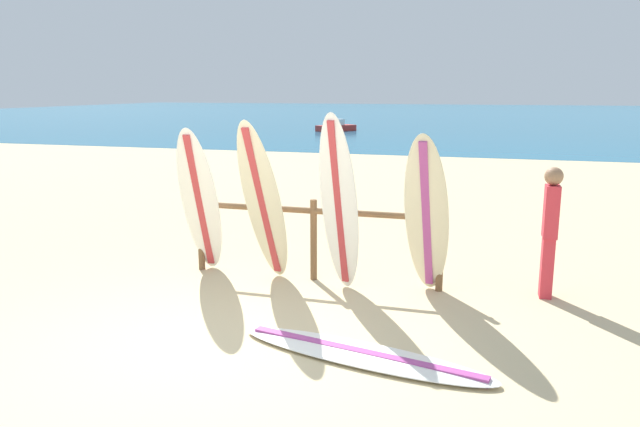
{
  "coord_description": "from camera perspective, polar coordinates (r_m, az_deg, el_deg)",
  "views": [
    {
      "loc": [
        2.66,
        -5.19,
        2.52
      ],
      "look_at": [
        0.37,
        2.57,
        0.85
      ],
      "focal_mm": 33.92,
      "sensor_mm": 36.0,
      "label": 1
    }
  ],
  "objects": [
    {
      "name": "surfboard_leaning_center",
      "position": [
        7.28,
        10.03,
        -0.31
      ],
      "size": [
        0.58,
        0.99,
        2.07
      ],
      "color": "beige",
      "rests_on": "ground"
    },
    {
      "name": "surfboard_leaning_center_left",
      "position": [
        7.39,
        1.83,
        0.85
      ],
      "size": [
        0.57,
        0.67,
        2.27
      ],
      "color": "white",
      "rests_on": "ground"
    },
    {
      "name": "ground_plane",
      "position": [
        6.35,
        -10.03,
        -11.9
      ],
      "size": [
        120.0,
        120.0,
        0.0
      ],
      "primitive_type": "plane",
      "color": "#D3BC8C"
    },
    {
      "name": "surfboard_lying_on_sand",
      "position": [
        5.94,
        4.02,
        -13.12
      ],
      "size": [
        2.67,
        1.07,
        0.08
      ],
      "color": "white",
      "rests_on": "ground"
    },
    {
      "name": "surfboard_leaning_left",
      "position": [
        7.7,
        -5.37,
        0.92
      ],
      "size": [
        0.58,
        1.03,
        2.19
      ],
      "color": "beige",
      "rests_on": "ground"
    },
    {
      "name": "surfboard_leaning_far_left",
      "position": [
        8.23,
        -11.24,
        1.03
      ],
      "size": [
        0.64,
        1.0,
        2.07
      ],
      "color": "white",
      "rests_on": "ground"
    },
    {
      "name": "beachgoer_standing",
      "position": [
        7.81,
        20.87,
        -1.18
      ],
      "size": [
        0.22,
        0.26,
        1.61
      ],
      "color": "#D8333F",
      "rests_on": "ground"
    },
    {
      "name": "small_boat_offshore",
      "position": [
        37.19,
        1.52,
        8.18
      ],
      "size": [
        2.25,
        2.44,
        0.71
      ],
      "color": "#B22D28",
      "rests_on": "ocean_water"
    },
    {
      "name": "ocean_water",
      "position": [
        63.3,
        14.21,
        9.05
      ],
      "size": [
        120.0,
        80.0,
        0.01
      ],
      "primitive_type": "cube",
      "color": "#196B93",
      "rests_on": "ground"
    },
    {
      "name": "surfboard_rack",
      "position": [
        8.01,
        -0.61,
        -1.28
      ],
      "size": [
        3.43,
        0.09,
        1.09
      ],
      "color": "brown",
      "rests_on": "ground"
    }
  ]
}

